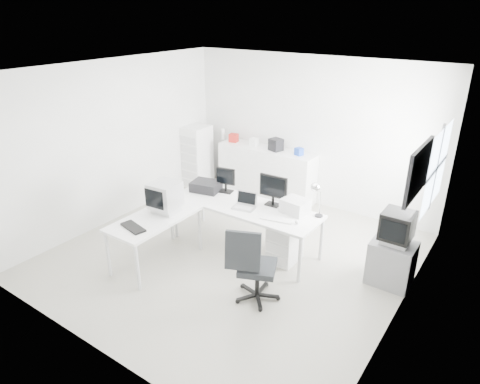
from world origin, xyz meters
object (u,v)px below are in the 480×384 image
Objects in this scene: tv_cabinet at (391,263)px; crt_tv at (397,228)px; laser_printer at (295,206)px; side_desk at (156,240)px; drawer_pedestal at (285,242)px; sideboard at (266,173)px; crt_monitor at (165,197)px; office_chair at (258,264)px; main_desk at (245,227)px; inkjet_printer at (206,186)px; filing_cabinet at (197,156)px; laptop at (244,202)px; lcd_monitor_small at (226,180)px; lcd_monitor_large at (273,191)px.

tv_cabinet is 1.26× the size of crt_tv.
tv_cabinet is at bearing 13.06° from laser_printer.
drawer_pedestal is at bearing 36.57° from side_desk.
sideboard is at bearing 139.12° from laser_printer.
crt_monitor is 0.23× the size of sideboard.
crt_tv is (1.44, 0.15, 0.00)m from laser_printer.
laser_printer is at bearing 71.85° from office_chair.
sideboard is at bearing 112.39° from main_desk.
crt_monitor is 0.43× the size of office_chair.
inkjet_printer is 3.06m from crt_tv.
crt_monitor is 0.72× the size of tv_cabinet.
sideboard is at bearing 152.28° from crt_tv.
crt_tv is at bearing 21.91° from office_chair.
filing_cabinet is at bearing 115.57° from crt_monitor.
filing_cabinet is at bearing 164.67° from crt_tv.
laptop is 2.26m from tv_cabinet.
lcd_monitor_small is 1.30m from laser_printer.
lcd_monitor_large is at bearing 89.07° from office_chair.
office_chair is 3.37m from sideboard.
drawer_pedestal is (0.70, 0.05, -0.08)m from main_desk.
lcd_monitor_large is 1.63m from crt_monitor.
filing_cabinet reaches higher than sideboard.
inkjet_printer reaches higher than drawer_pedestal.
inkjet_printer is 1.22m from lcd_monitor_large.
side_desk is at bearing -113.87° from lcd_monitor_small.
filing_cabinet is at bearing 131.04° from lcd_monitor_small.
office_chair reaches higher than laptop.
office_chair is at bearing -134.52° from tv_cabinet.
laser_printer reaches higher than tv_cabinet.
lcd_monitor_large is at bearing 37.39° from crt_monitor.
side_desk reaches higher than tv_cabinet.
crt_tv is (3.04, 1.47, 0.48)m from side_desk.
inkjet_printer is at bearing 173.29° from main_desk.
side_desk reaches higher than drawer_pedestal.
crt_monitor is at bearing -116.60° from lcd_monitor_small.
side_desk is at bearing -154.23° from crt_tv.
office_chair is 2.11× the size of crt_tv.
laptop is at bearing -67.40° from sideboard.
filing_cabinet is at bearing -167.27° from sideboard.
lcd_monitor_small is at bearing -177.51° from tv_cabinet.
side_desk is 1.28m from inkjet_printer.
tv_cabinet is (2.74, 0.12, -0.64)m from lcd_monitor_small.
crt_tv is (3.04, 0.27, 0.03)m from inkjet_printer.
side_desk is 1.72m from office_chair.
lcd_monitor_small is 1.14m from crt_monitor.
main_desk is 0.92m from laser_printer.
side_desk is 3.08m from filing_cabinet.
inkjet_printer is at bearing 90.00° from side_desk.
side_desk is at bearing -127.69° from main_desk.
laptop is at bearing -63.43° from main_desk.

